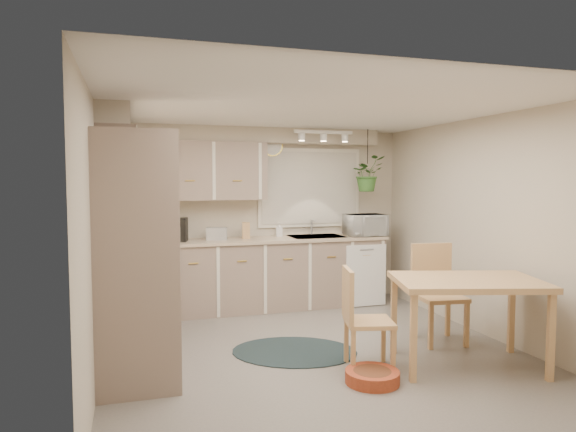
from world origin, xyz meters
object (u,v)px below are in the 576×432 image
object	(u,v)px
chair_back	(440,294)
braided_rug	(294,351)
dining_table	(466,323)
chair_left	(369,319)
pet_bed	(372,377)
microwave	(365,223)

from	to	relation	value
chair_back	braided_rug	bearing A→B (deg)	0.75
dining_table	chair_left	world-z (taller)	chair_left
chair_back	pet_bed	xyz separation A→B (m)	(-1.17, -0.78, -0.46)
dining_table	pet_bed	size ratio (longest dim) A/B	2.81
chair_left	chair_back	size ratio (longest dim) A/B	0.90
chair_left	microwave	size ratio (longest dim) A/B	1.71
microwave	braided_rug	bearing A→B (deg)	-136.57
braided_rug	chair_back	bearing A→B (deg)	-5.72
braided_rug	pet_bed	xyz separation A→B (m)	(0.39, -0.94, 0.05)
braided_rug	pet_bed	world-z (taller)	pet_bed
chair_left	microwave	distance (m)	2.62
dining_table	chair_back	world-z (taller)	chair_back
dining_table	chair_left	distance (m)	0.91
chair_back	dining_table	bearing A→B (deg)	82.59
dining_table	pet_bed	xyz separation A→B (m)	(-1.00, -0.11, -0.35)
chair_left	microwave	xyz separation A→B (m)	(1.06, 2.30, 0.66)
microwave	dining_table	bearing A→B (deg)	-97.51
chair_back	microwave	xyz separation A→B (m)	(0.01, 1.83, 0.61)
dining_table	microwave	world-z (taller)	microwave
braided_rug	microwave	world-z (taller)	microwave
chair_back	microwave	world-z (taller)	microwave
chair_left	chair_back	world-z (taller)	chair_back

